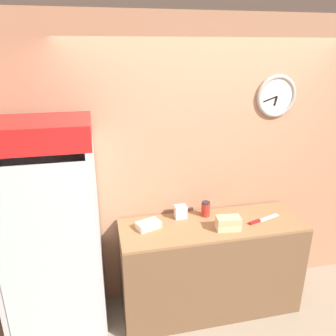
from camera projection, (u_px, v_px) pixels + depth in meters
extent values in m
cube|color=#AD7A5B|center=(203.00, 167.00, 3.10)|extent=(5.20, 0.06, 2.70)
torus|color=gray|center=(276.00, 96.00, 2.97)|extent=(0.39, 0.04, 0.39)
cylinder|color=silver|center=(276.00, 96.00, 2.97)|extent=(0.32, 0.01, 0.32)
cube|color=black|center=(276.00, 101.00, 2.97)|extent=(0.03, 0.01, 0.08)
cube|color=black|center=(270.00, 99.00, 2.96)|extent=(0.13, 0.01, 0.05)
cube|color=brown|center=(210.00, 267.00, 3.12)|extent=(1.68, 0.55, 0.90)
cube|color=#8E6642|center=(213.00, 225.00, 2.96)|extent=(1.68, 0.55, 0.02)
cube|color=#B2B7BC|center=(56.00, 230.00, 2.92)|extent=(0.76, 0.04, 1.77)
cube|color=#B2B7BC|center=(6.00, 254.00, 2.59)|extent=(0.05, 0.61, 1.77)
cube|color=#B2B7BC|center=(98.00, 243.00, 2.73)|extent=(0.05, 0.61, 1.77)
cube|color=#B2B7BC|center=(65.00, 329.00, 2.96)|extent=(0.76, 0.61, 0.05)
cube|color=white|center=(56.00, 232.00, 2.89)|extent=(0.66, 0.02, 1.67)
cube|color=silver|center=(48.00, 273.00, 2.37)|extent=(0.66, 0.01, 1.67)
cube|color=red|center=(36.00, 133.00, 2.29)|extent=(0.76, 0.55, 0.18)
cube|color=silver|center=(59.00, 296.00, 2.80)|extent=(0.64, 0.49, 0.01)
cube|color=silver|center=(55.00, 265.00, 2.69)|extent=(0.64, 0.49, 0.01)
cube|color=silver|center=(50.00, 232.00, 2.58)|extent=(0.64, 0.49, 0.01)
cube|color=silver|center=(45.00, 195.00, 2.47)|extent=(0.64, 0.49, 0.01)
cylinder|color=navy|center=(83.00, 301.00, 2.63)|extent=(0.07, 0.07, 0.16)
cylinder|color=navy|center=(82.00, 289.00, 2.59)|extent=(0.03, 0.03, 0.07)
cylinder|color=orange|center=(39.00, 195.00, 2.25)|extent=(0.06, 0.06, 0.17)
cylinder|color=orange|center=(37.00, 179.00, 2.21)|extent=(0.03, 0.03, 0.07)
cylinder|color=#5B2D19|center=(34.00, 275.00, 2.45)|extent=(0.06, 0.06, 0.15)
cylinder|color=#5B2D19|center=(32.00, 263.00, 2.41)|extent=(0.02, 0.02, 0.07)
cylinder|color=orange|center=(68.00, 302.00, 2.61)|extent=(0.07, 0.07, 0.18)
cylinder|color=orange|center=(67.00, 290.00, 2.56)|extent=(0.03, 0.03, 0.08)
cylinder|color=navy|center=(72.00, 194.00, 2.31)|extent=(0.07, 0.07, 0.15)
cylinder|color=navy|center=(70.00, 180.00, 2.27)|extent=(0.03, 0.03, 0.06)
cylinder|color=gold|center=(49.00, 308.00, 2.58)|extent=(0.07, 0.07, 0.13)
cylinder|color=gold|center=(48.00, 298.00, 2.55)|extent=(0.03, 0.03, 0.06)
cube|color=beige|center=(228.00, 226.00, 2.85)|extent=(0.22, 0.14, 0.06)
cube|color=tan|center=(229.00, 220.00, 2.83)|extent=(0.22, 0.14, 0.06)
cube|color=beige|center=(148.00, 225.00, 2.87)|extent=(0.24, 0.19, 0.06)
cube|color=silver|center=(269.00, 218.00, 3.05)|extent=(0.24, 0.12, 0.00)
cube|color=maroon|center=(255.00, 222.00, 2.96)|extent=(0.13, 0.06, 0.02)
cylinder|color=#B72D23|center=(206.00, 209.00, 3.07)|extent=(0.08, 0.08, 0.13)
cylinder|color=#262628|center=(206.00, 203.00, 3.05)|extent=(0.08, 0.08, 0.01)
cube|color=silver|center=(180.00, 212.00, 3.04)|extent=(0.11, 0.09, 0.12)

